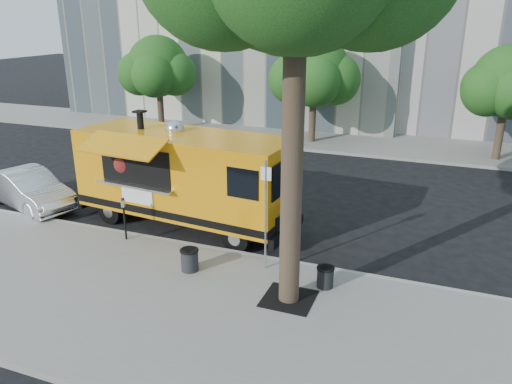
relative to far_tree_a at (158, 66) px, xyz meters
The scene contains 14 objects.
ground 16.30m from the far_tree_a, 50.89° to the right, with size 120.00×120.00×0.00m, color black.
sidewalk 19.48m from the far_tree_a, 58.47° to the right, with size 60.00×6.00×0.15m, color gray.
curb 16.99m from the far_tree_a, 52.92° to the right, with size 60.00×0.14×0.16m, color #999993.
far_sidewalk 10.73m from the far_tree_a, ahead, with size 60.00×5.00×0.15m, color gray.
tree_well 20.00m from the far_tree_a, 50.16° to the right, with size 1.20×1.20×0.02m, color black.
far_tree_a is the anchor object (origin of this frame).
far_tree_b 9.01m from the far_tree_a, ahead, with size 3.60×3.60×5.50m.
far_tree_c 18.00m from the far_tree_a, ahead, with size 3.24×3.24×5.21m.
sign_post 18.14m from the far_tree_a, 50.17° to the right, with size 0.28×0.06×3.00m.
parking_meter 15.59m from the far_tree_a, 62.85° to the right, with size 0.11×0.11×1.33m.
food_truck 14.33m from the far_tree_a, 55.82° to the right, with size 7.51×3.73×3.63m.
sedan 12.84m from the far_tree_a, 80.75° to the right, with size 1.44×4.13×1.36m, color silver.
trash_bin_left 17.91m from the far_tree_a, 56.48° to the right, with size 0.50×0.50×0.60m.
trash_bin_right 19.74m from the far_tree_a, 47.00° to the right, with size 0.45×0.45×0.54m.
Camera 1 is at (5.59, -12.75, 6.57)m, focal length 35.00 mm.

